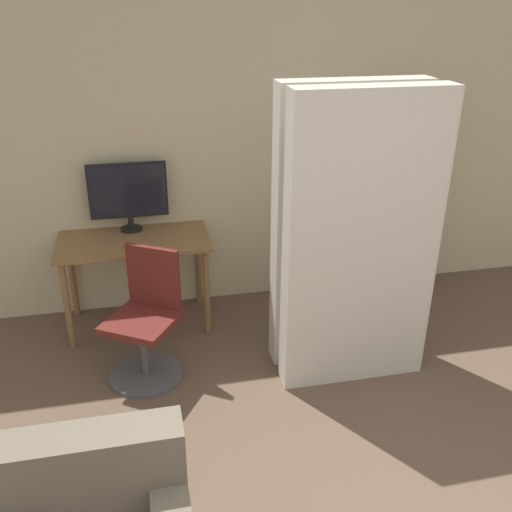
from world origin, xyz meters
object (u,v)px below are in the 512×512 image
Objects in this scene: office_chair at (146,328)px; mattress_near at (362,246)px; mattress_far at (346,229)px; bookshelf at (376,201)px; monitor at (128,193)px.

mattress_near is at bearing -13.64° from office_chair.
office_chair is at bearing 178.34° from mattress_far.
mattress_near is 1.00× the size of mattress_far.
bookshelf is at bearing 24.33° from office_chair.
mattress_near is (1.45, -1.28, -0.06)m from monitor.
monitor is 1.17m from office_chair.
office_chair is at bearing 166.36° from mattress_near.
office_chair is 0.46× the size of mattress_near.
monitor is at bearing 179.76° from bookshelf.
monitor is 0.67× the size of office_chair.
bookshelf is at bearing 55.88° from mattress_far.
office_chair is at bearing -155.67° from bookshelf.
bookshelf is 1.19m from mattress_far.
mattress_near is at bearing -41.43° from monitor.
mattress_far is at bearing -1.66° from office_chair.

